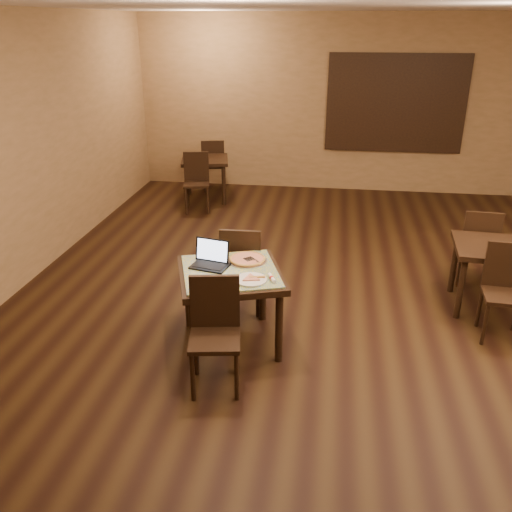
% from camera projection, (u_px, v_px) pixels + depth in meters
% --- Properties ---
extents(ground, '(10.00, 10.00, 0.00)m').
position_uv_depth(ground, '(373.00, 330.00, 5.44)').
color(ground, black).
rests_on(ground, ground).
extents(wall_back, '(8.00, 0.02, 3.00)m').
position_uv_depth(wall_back, '(366.00, 106.00, 9.37)').
color(wall_back, '#98754D').
rests_on(wall_back, ground).
extents(ceiling, '(8.00, 10.00, 0.02)m').
position_uv_depth(ceiling, '(406.00, 0.00, 4.24)').
color(ceiling, silver).
rests_on(ceiling, wall_back).
extents(mural, '(2.34, 0.05, 1.64)m').
position_uv_depth(mural, '(396.00, 104.00, 9.25)').
color(mural, '#27578F').
rests_on(mural, wall_back).
extents(tiled_table, '(1.16, 1.16, 0.76)m').
position_uv_depth(tiled_table, '(230.00, 281.00, 4.98)').
color(tiled_table, black).
rests_on(tiled_table, ground).
extents(chair_main_near, '(0.48, 0.48, 0.95)m').
position_uv_depth(chair_main_near, '(215.00, 326.00, 4.47)').
color(chair_main_near, black).
rests_on(chair_main_near, ground).
extents(chair_main_far, '(0.42, 0.42, 0.96)m').
position_uv_depth(chair_main_far, '(242.00, 265.00, 5.58)').
color(chair_main_far, black).
rests_on(chair_main_far, ground).
extents(laptop, '(0.38, 0.33, 0.23)m').
position_uv_depth(laptop, '(211.00, 259.00, 5.03)').
color(laptop, black).
rests_on(laptop, tiled_table).
extents(plate, '(0.28, 0.28, 0.02)m').
position_uv_depth(plate, '(251.00, 280.00, 4.74)').
color(plate, white).
rests_on(plate, tiled_table).
extents(pizza_slice, '(0.22, 0.22, 0.02)m').
position_uv_depth(pizza_slice, '(251.00, 278.00, 4.73)').
color(pizza_slice, beige).
rests_on(pizza_slice, plate).
extents(pizza_pan, '(0.38, 0.38, 0.01)m').
position_uv_depth(pizza_pan, '(247.00, 260.00, 5.13)').
color(pizza_pan, silver).
rests_on(pizza_pan, tiled_table).
extents(pizza_whole, '(0.34, 0.34, 0.02)m').
position_uv_depth(pizza_whole, '(247.00, 259.00, 5.13)').
color(pizza_whole, beige).
rests_on(pizza_whole, pizza_pan).
extents(spatula, '(0.20, 0.22, 0.01)m').
position_uv_depth(spatula, '(249.00, 259.00, 5.10)').
color(spatula, silver).
rests_on(spatula, pizza_whole).
extents(napkin_roll, '(0.10, 0.16, 0.04)m').
position_uv_depth(napkin_roll, '(272.00, 278.00, 4.75)').
color(napkin_roll, white).
rests_on(napkin_roll, tiled_table).
extents(other_table_a, '(0.82, 0.82, 0.72)m').
position_uv_depth(other_table_a, '(492.00, 256.00, 5.65)').
color(other_table_a, black).
rests_on(other_table_a, ground).
extents(other_table_a_chair_near, '(0.43, 0.43, 0.93)m').
position_uv_depth(other_table_a_chair_near, '(505.00, 285.00, 5.19)').
color(other_table_a_chair_near, black).
rests_on(other_table_a_chair_near, ground).
extents(other_table_a_chair_far, '(0.43, 0.43, 0.93)m').
position_uv_depth(other_table_a_chair_far, '(478.00, 243.00, 6.17)').
color(other_table_a_chair_far, black).
rests_on(other_table_a_chair_far, ground).
extents(other_table_b, '(0.91, 0.91, 0.72)m').
position_uv_depth(other_table_b, '(205.00, 166.00, 9.18)').
color(other_table_b, black).
rests_on(other_table_b, ground).
extents(other_table_b_chair_near, '(0.48, 0.48, 0.93)m').
position_uv_depth(other_table_b_chair_near, '(197.00, 178.00, 8.72)').
color(other_table_b_chair_near, black).
rests_on(other_table_b_chair_near, ground).
extents(other_table_b_chair_far, '(0.48, 0.48, 0.93)m').
position_uv_depth(other_table_b_chair_far, '(213.00, 162.00, 9.70)').
color(other_table_b_chair_far, black).
rests_on(other_table_b_chair_far, ground).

